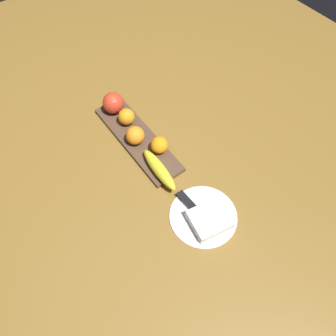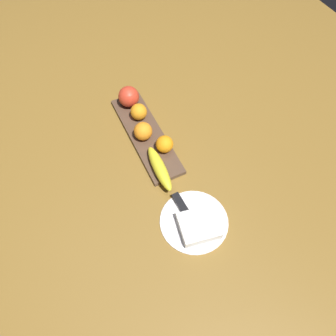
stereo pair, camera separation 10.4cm
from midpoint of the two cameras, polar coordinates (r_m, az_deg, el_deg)
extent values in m
plane|color=brown|center=(1.17, -8.27, 4.12)|extent=(2.40, 2.40, 0.00)
cube|color=#503A2B|center=(1.17, -8.05, 5.06)|extent=(0.42, 0.12, 0.02)
sphere|color=red|center=(1.24, -12.27, 11.22)|extent=(0.08, 0.08, 0.08)
ellipsoid|color=yellow|center=(1.05, -4.41, -0.49)|extent=(0.19, 0.05, 0.04)
sphere|color=orange|center=(1.19, -10.01, 8.91)|extent=(0.06, 0.06, 0.06)
sphere|color=orange|center=(1.10, -4.28, 3.95)|extent=(0.06, 0.06, 0.06)
sphere|color=orange|center=(1.13, -8.49, 5.56)|extent=(0.07, 0.07, 0.07)
cylinder|color=white|center=(1.01, 3.42, -8.82)|extent=(0.21, 0.21, 0.01)
cube|color=white|center=(0.98, 4.46, -9.49)|extent=(0.12, 0.13, 0.03)
cube|color=silver|center=(1.00, 2.76, -9.02)|extent=(0.15, 0.03, 0.00)
cube|color=black|center=(1.01, 0.58, -6.49)|extent=(0.09, 0.03, 0.01)
camera|label=1|loc=(0.05, -92.87, -4.48)|focal=33.83mm
camera|label=2|loc=(0.05, 87.13, 4.48)|focal=33.83mm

